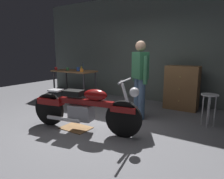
# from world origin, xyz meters

# --- Properties ---
(ground_plane) EXTENTS (12.00, 12.00, 0.00)m
(ground_plane) POSITION_xyz_m (0.00, 0.00, 0.00)
(ground_plane) COLOR slate
(back_wall) EXTENTS (8.00, 0.12, 3.10)m
(back_wall) POSITION_xyz_m (0.00, 2.80, 1.55)
(back_wall) COLOR #56605B
(back_wall) RESTS_ON ground_plane
(workbench) EXTENTS (1.30, 0.64, 0.90)m
(workbench) POSITION_xyz_m (-1.89, 1.52, 0.79)
(workbench) COLOR brown
(workbench) RESTS_ON ground_plane
(motorcycle) EXTENTS (2.16, 0.75, 1.00)m
(motorcycle) POSITION_xyz_m (-0.10, -0.15, 0.45)
(motorcycle) COLOR black
(motorcycle) RESTS_ON ground_plane
(person_standing) EXTENTS (0.47, 0.41, 1.67)m
(person_standing) POSITION_xyz_m (0.43, 1.08, 0.93)
(person_standing) COLOR #456386
(person_standing) RESTS_ON ground_plane
(shop_stool) EXTENTS (0.32, 0.32, 0.64)m
(shop_stool) POSITION_xyz_m (1.79, 1.35, 0.50)
(shop_stool) COLOR #B2B2B7
(shop_stool) RESTS_ON ground_plane
(wooden_dresser) EXTENTS (0.80, 0.47, 1.10)m
(wooden_dresser) POSITION_xyz_m (1.04, 2.30, 0.55)
(wooden_dresser) COLOR brown
(wooden_dresser) RESTS_ON ground_plane
(drip_tray) EXTENTS (0.56, 0.40, 0.01)m
(drip_tray) POSITION_xyz_m (-0.32, -0.15, 0.01)
(drip_tray) COLOR olive
(drip_tray) RESTS_ON ground_plane
(mug_orange_travel) EXTENTS (0.12, 0.09, 0.09)m
(mug_orange_travel) POSITION_xyz_m (-1.39, 1.29, 0.95)
(mug_orange_travel) COLOR orange
(mug_orange_travel) RESTS_ON workbench
(mug_blue_enamel) EXTENTS (0.13, 0.09, 0.11)m
(mug_blue_enamel) POSITION_xyz_m (-1.69, 1.47, 0.95)
(mug_blue_enamel) COLOR #2D51AD
(mug_blue_enamel) RESTS_ON workbench
(mug_yellow_tall) EXTENTS (0.12, 0.08, 0.11)m
(mug_yellow_tall) POSITION_xyz_m (-1.73, 1.70, 0.96)
(mug_yellow_tall) COLOR yellow
(mug_yellow_tall) RESTS_ON workbench
(mug_green_speckled) EXTENTS (0.11, 0.08, 0.09)m
(mug_green_speckled) POSITION_xyz_m (-2.06, 1.43, 0.94)
(mug_green_speckled) COLOR #3D7F4C
(mug_green_speckled) RESTS_ON workbench
(mug_red_diner) EXTENTS (0.11, 0.08, 0.09)m
(mug_red_diner) POSITION_xyz_m (-2.44, 1.32, 0.94)
(mug_red_diner) COLOR red
(mug_red_diner) RESTS_ON workbench
(bottle) EXTENTS (0.06, 0.06, 0.24)m
(bottle) POSITION_xyz_m (-1.60, 1.60, 1.00)
(bottle) COLOR #3F4C59
(bottle) RESTS_ON workbench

